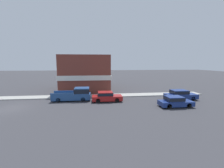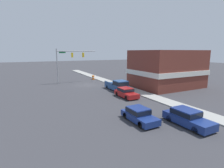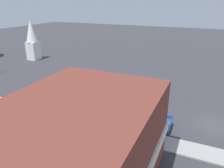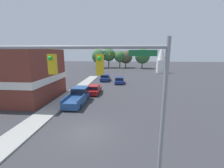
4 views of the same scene
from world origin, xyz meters
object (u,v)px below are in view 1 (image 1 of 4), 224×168
(car_oncoming, at_px, (175,101))
(car_lead, at_px, (106,96))
(pickup_truck_parked, at_px, (76,94))
(car_second_ahead, at_px, (180,95))

(car_oncoming, bearing_deg, car_lead, 65.92)
(car_lead, xyz_separation_m, pickup_truck_parked, (-1.18, -4.70, 0.20))
(car_lead, height_order, pickup_truck_parked, pickup_truck_parked)
(car_lead, relative_size, car_second_ahead, 0.92)
(car_lead, height_order, car_second_ahead, car_second_ahead)
(pickup_truck_parked, bearing_deg, car_lead, 75.93)
(car_second_ahead, xyz_separation_m, car_oncoming, (3.59, -2.88, -0.07))
(car_oncoming, relative_size, pickup_truck_parked, 0.75)
(car_lead, bearing_deg, pickup_truck_parked, -104.07)
(car_oncoming, bearing_deg, car_second_ahead, -38.69)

